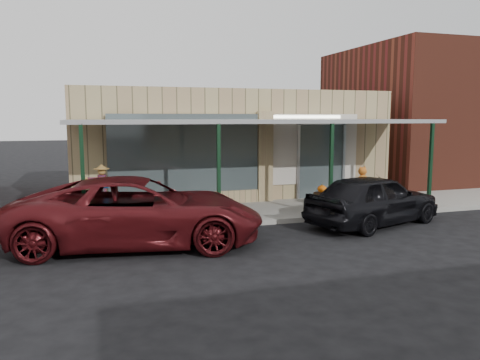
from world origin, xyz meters
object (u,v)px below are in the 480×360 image
object	(u,v)px
barrel_scarecrow	(103,200)
car_maroon	(139,211)
barrel_pumpkin	(322,197)
handicap_sign	(103,196)
parked_sedan	(374,199)

from	to	relation	value
barrel_scarecrow	car_maroon	size ratio (longest dim) A/B	0.27
car_maroon	barrel_pumpkin	bearing A→B (deg)	-56.42
barrel_scarecrow	car_maroon	bearing A→B (deg)	-70.79
car_maroon	handicap_sign	bearing A→B (deg)	37.93
barrel_scarecrow	car_maroon	world-z (taller)	barrel_scarecrow
handicap_sign	car_maroon	bearing A→B (deg)	-57.58
handicap_sign	car_maroon	size ratio (longest dim) A/B	0.23
barrel_pumpkin	car_maroon	distance (m)	7.25
handicap_sign	car_maroon	world-z (taller)	car_maroon
barrel_pumpkin	car_maroon	size ratio (longest dim) A/B	0.12
parked_sedan	barrel_scarecrow	bearing A→B (deg)	52.02
handicap_sign	car_maroon	distance (m)	1.71
barrel_scarecrow	handicap_sign	bearing A→B (deg)	-86.55
handicap_sign	parked_sedan	bearing A→B (deg)	-5.91
handicap_sign	barrel_scarecrow	bearing A→B (deg)	93.78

